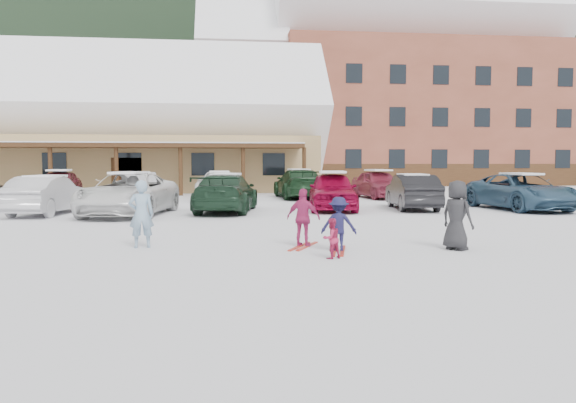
{
  "coord_description": "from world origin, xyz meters",
  "views": [
    {
      "loc": [
        -1.24,
        -12.06,
        1.92
      ],
      "look_at": [
        0.3,
        1.0,
        1.0
      ],
      "focal_mm": 35.0,
      "sensor_mm": 36.0,
      "label": 1
    }
  ],
  "objects": [
    {
      "name": "parked_car_5",
      "position": [
        6.49,
        10.06,
        0.71
      ],
      "size": [
        1.99,
        4.47,
        1.42
      ],
      "primitive_type": "imported",
      "rotation": [
        0.0,
        0.0,
        3.03
      ],
      "color": "black",
      "rests_on": "ground"
    },
    {
      "name": "forested_hillside",
      "position": [
        0.0,
        85.0,
        19.0
      ],
      "size": [
        300.0,
        70.0,
        38.0
      ],
      "primitive_type": "cube",
      "color": "black",
      "rests_on": "ground"
    },
    {
      "name": "skis_child_magenta",
      "position": [
        0.59,
        0.46,
        0.01
      ],
      "size": [
        0.8,
        1.34,
        0.03
      ],
      "primitive_type": "cube",
      "rotation": [
        0.0,
        0.0,
        2.68
      ],
      "color": "#B32919",
      "rests_on": "ground"
    },
    {
      "name": "alpine_hotel",
      "position": [
        14.27,
        38.0,
        8.63
      ],
      "size": [
        31.48,
        14.01,
        21.48
      ],
      "color": "brown",
      "rests_on": "ground"
    },
    {
      "name": "adult_skier",
      "position": [
        -3.05,
        0.77,
        0.76
      ],
      "size": [
        0.61,
        0.46,
        1.52
      ],
      "primitive_type": "imported",
      "rotation": [
        0.0,
        0.0,
        3.32
      ],
      "color": "#84A5BF",
      "rests_on": "ground"
    },
    {
      "name": "parked_car_10",
      "position": [
        -1.37,
        17.03,
        0.73
      ],
      "size": [
        2.47,
        5.25,
        1.45
      ],
      "primitive_type": "imported",
      "rotation": [
        0.0,
        0.0,
        0.01
      ],
      "color": "white",
      "rests_on": "ground"
    },
    {
      "name": "skis_child_navy",
      "position": [
        1.25,
        -0.29,
        0.01
      ],
      "size": [
        0.53,
        1.41,
        0.03
      ],
      "primitive_type": "cube",
      "rotation": [
        0.0,
        0.0,
        2.9
      ],
      "color": "#B32919",
      "rests_on": "ground"
    },
    {
      "name": "parked_car_6",
      "position": [
        10.8,
        9.38,
        0.73
      ],
      "size": [
        2.9,
        5.47,
        1.46
      ],
      "primitive_type": "imported",
      "rotation": [
        0.0,
        0.0,
        0.09
      ],
      "color": "#2F4F6B",
      "rests_on": "ground"
    },
    {
      "name": "parked_car_8",
      "position": [
        -9.44,
        17.57,
        0.77
      ],
      "size": [
        2.2,
        4.65,
        1.53
      ],
      "primitive_type": "imported",
      "rotation": [
        0.0,
        0.0,
        0.09
      ],
      "color": "maroon",
      "rests_on": "ground"
    },
    {
      "name": "conifer_4",
      "position": [
        34.0,
        46.0,
        6.54
      ],
      "size": [
        5.06,
        5.06,
        11.73
      ],
      "color": "black",
      "rests_on": "ground"
    },
    {
      "name": "parked_car_4",
      "position": [
        3.17,
        10.08,
        0.77
      ],
      "size": [
        2.42,
        4.74,
        1.55
      ],
      "primitive_type": "imported",
      "rotation": [
        0.0,
        0.0,
        -0.14
      ],
      "color": "maroon",
      "rests_on": "ground"
    },
    {
      "name": "bystander_dark",
      "position": [
        3.87,
        -0.35,
        0.76
      ],
      "size": [
        0.81,
        0.89,
        1.53
      ],
      "primitive_type": "imported",
      "rotation": [
        0.0,
        0.0,
        2.12
      ],
      "color": "#252528",
      "rests_on": "ground"
    },
    {
      "name": "ground",
      "position": [
        0.0,
        0.0,
        0.0
      ],
      "size": [
        160.0,
        160.0,
        0.0
      ],
      "primitive_type": "plane",
      "color": "white",
      "rests_on": "ground"
    },
    {
      "name": "toddler_red",
      "position": [
        0.91,
        -1.15,
        0.41
      ],
      "size": [
        0.49,
        0.45,
        0.81
      ],
      "primitive_type": "imported",
      "rotation": [
        0.0,
        0.0,
        3.6
      ],
      "color": "#B1214B",
      "rests_on": "ground"
    },
    {
      "name": "lamp_post",
      "position": [
        4.0,
        25.08,
        3.26
      ],
      "size": [
        0.5,
        0.25,
        5.73
      ],
      "color": "black",
      "rests_on": "ground"
    },
    {
      "name": "parked_car_3",
      "position": [
        -1.08,
        9.69,
        0.73
      ],
      "size": [
        2.85,
        5.33,
        1.47
      ],
      "primitive_type": "imported",
      "rotation": [
        0.0,
        0.0,
        2.98
      ],
      "color": "#1B3624",
      "rests_on": "ground"
    },
    {
      "name": "child_magenta",
      "position": [
        0.59,
        0.46,
        0.66
      ],
      "size": [
        0.84,
        0.64,
        1.33
      ],
      "primitive_type": "imported",
      "rotation": [
        0.0,
        0.0,
        2.68
      ],
      "color": "#B32A66",
      "rests_on": "ground"
    },
    {
      "name": "child_navy",
      "position": [
        1.25,
        -0.29,
        0.59
      ],
      "size": [
        0.85,
        0.61,
        1.18
      ],
      "primitive_type": "imported",
      "rotation": [
        0.0,
        0.0,
        2.9
      ],
      "color": "#18173E",
      "rests_on": "ground"
    },
    {
      "name": "parked_car_2",
      "position": [
        -4.61,
        8.87,
        0.78
      ],
      "size": [
        3.43,
        5.93,
        1.55
      ],
      "primitive_type": "imported",
      "rotation": [
        0.0,
        0.0,
        -0.16
      ],
      "color": "white",
      "rests_on": "ground"
    },
    {
      "name": "parked_car_1",
      "position": [
        -7.66,
        9.42,
        0.71
      ],
      "size": [
        2.02,
        4.47,
        1.42
      ],
      "primitive_type": "imported",
      "rotation": [
        0.0,
        0.0,
        3.02
      ],
      "color": "silver",
      "rests_on": "ground"
    },
    {
      "name": "day_lodge",
      "position": [
        -9.0,
        27.96,
        3.94
      ],
      "size": [
        29.12,
        12.5,
        10.38
      ],
      "color": "tan",
      "rests_on": "ground"
    },
    {
      "name": "conifer_3",
      "position": [
        6.0,
        44.0,
        5.12
      ],
      "size": [
        3.96,
        3.96,
        9.18
      ],
      "color": "black",
      "rests_on": "ground"
    },
    {
      "name": "parked_car_9",
      "position": [
        -5.32,
        16.46,
        0.72
      ],
      "size": [
        2.23,
        4.55,
        1.44
      ],
      "primitive_type": "imported",
      "rotation": [
        0.0,
        0.0,
        3.31
      ],
      "color": "#B8B9BD",
      "rests_on": "ground"
    },
    {
      "name": "parked_car_12",
      "position": [
        7.06,
        17.13,
        0.76
      ],
      "size": [
        2.28,
        4.62,
        1.52
      ],
      "primitive_type": "imported",
      "rotation": [
        0.0,
        0.0,
        0.11
      ],
      "color": "maroon",
      "rests_on": "ground"
    },
    {
      "name": "parked_car_11",
      "position": [
        2.83,
        17.52,
        0.77
      ],
      "size": [
        2.39,
        5.41,
        1.55
      ],
      "primitive_type": "imported",
      "rotation": [
        0.0,
        0.0,
        3.18
      ],
      "color": "#17361D",
      "rests_on": "ground"
    }
  ]
}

